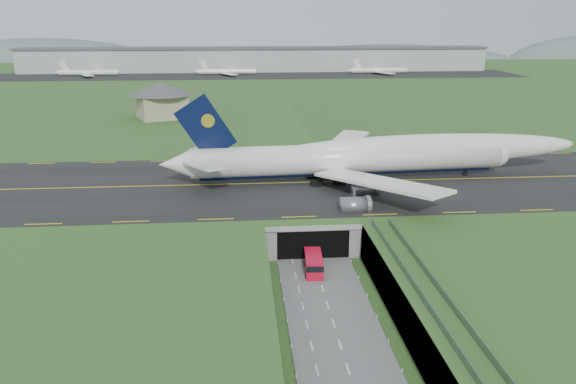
{
  "coord_description": "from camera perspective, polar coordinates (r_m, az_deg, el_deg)",
  "views": [
    {
      "loc": [
        -11.38,
        -77.11,
        37.99
      ],
      "look_at": [
        -3.18,
        20.0,
        8.17
      ],
      "focal_mm": 35.0,
      "sensor_mm": 36.0,
      "label": 1
    }
  ],
  "objects": [
    {
      "name": "service_building",
      "position": [
        197.8,
        -12.76,
        9.37
      ],
      "size": [
        28.19,
        28.19,
        11.97
      ],
      "rotation": [
        0.0,
        0.0,
        0.35
      ],
      "color": "tan",
      "rests_on": "ground"
    },
    {
      "name": "shuttle_tram",
      "position": [
        88.62,
        2.61,
        -7.25
      ],
      "size": [
        3.09,
        7.22,
        2.9
      ],
      "rotation": [
        0.0,
        0.0,
        -0.06
      ],
      "color": "red",
      "rests_on": "ground"
    },
    {
      "name": "guideway",
      "position": [
        70.23,
        14.65,
        -11.31
      ],
      "size": [
        3.0,
        53.0,
        7.05
      ],
      "color": "#A8A8A3",
      "rests_on": "ground"
    },
    {
      "name": "airfield_deck",
      "position": [
        85.44,
        3.28,
        -7.19
      ],
      "size": [
        800.0,
        800.0,
        6.0
      ],
      "primitive_type": "cube",
      "color": "gray",
      "rests_on": "ground"
    },
    {
      "name": "jumbo_jet",
      "position": [
        117.79,
        9.13,
        3.63
      ],
      "size": [
        88.82,
        58.04,
        19.23
      ],
      "rotation": [
        0.0,
        0.0,
        0.06
      ],
      "color": "white",
      "rests_on": "ground"
    },
    {
      "name": "cargo_terminal",
      "position": [
        377.46,
        -3.2,
        13.34
      ],
      "size": [
        320.0,
        67.0,
        15.6
      ],
      "color": "#B2B2B2",
      "rests_on": "ground"
    },
    {
      "name": "ground",
      "position": [
        86.71,
        3.25,
        -9.0
      ],
      "size": [
        900.0,
        900.0,
        0.0
      ],
      "primitive_type": "plane",
      "color": "#2B4F1F",
      "rests_on": "ground"
    },
    {
      "name": "tunnel_portal",
      "position": [
        100.67,
        1.96,
        -3.13
      ],
      "size": [
        17.0,
        22.3,
        6.0
      ],
      "color": "gray",
      "rests_on": "ground"
    },
    {
      "name": "taxiway",
      "position": [
        115.2,
        1.03,
        0.94
      ],
      "size": [
        800.0,
        44.0,
        0.18
      ],
      "primitive_type": "cube",
      "color": "black",
      "rests_on": "airfield_deck"
    },
    {
      "name": "trench_road",
      "position": [
        80.07,
        4.0,
        -11.27
      ],
      "size": [
        12.0,
        75.0,
        0.2
      ],
      "primitive_type": "cube",
      "color": "slate",
      "rests_on": "ground"
    },
    {
      "name": "distant_hills",
      "position": [
        514.46,
        3.74,
        12.3
      ],
      "size": [
        700.0,
        91.0,
        60.0
      ],
      "color": "#4F5F5C",
      "rests_on": "ground"
    }
  ]
}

